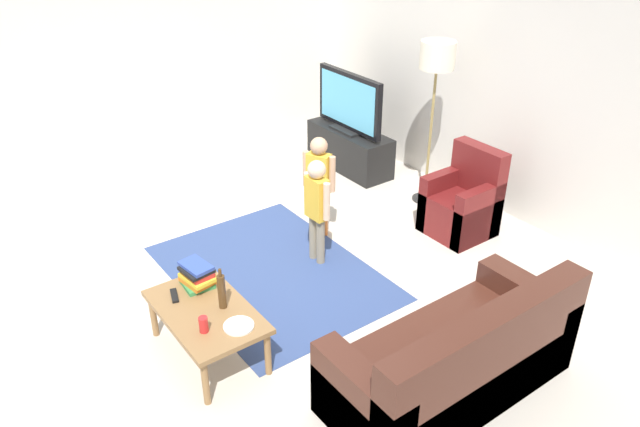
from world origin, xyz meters
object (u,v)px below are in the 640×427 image
at_px(armchair, 464,205).
at_px(couch, 459,364).
at_px(child_near_tv, 319,178).
at_px(bottle, 222,291).
at_px(floor_lamp, 437,64).
at_px(soda_can, 204,325).
at_px(tv_remote, 174,296).
at_px(tv, 349,103).
at_px(coffee_table, 206,315).
at_px(tv_stand, 349,149).
at_px(child_center, 317,202).
at_px(book_stack, 197,276).
at_px(plate, 239,326).

bearing_deg(armchair, couch, -48.45).
distance_m(child_near_tv, bottle, 1.92).
xyz_separation_m(floor_lamp, soda_can, (1.10, -3.27, -1.06)).
height_order(child_near_tv, bottle, child_near_tv).
xyz_separation_m(tv_remote, soda_can, (0.50, 0.00, 0.05)).
bearing_deg(tv, coffee_table, -55.30).
xyz_separation_m(floor_lamp, tv_remote, (0.60, -3.27, -1.11)).
relative_size(tv, bottle, 3.28).
relative_size(tv_stand, soda_can, 10.00).
height_order(tv_stand, soda_can, soda_can).
distance_m(tv_stand, soda_can, 3.87).
relative_size(bottle, tv_remote, 1.97).
xyz_separation_m(tv_stand, soda_can, (2.28, -3.12, 0.24)).
relative_size(child_center, tv_remote, 6.08).
xyz_separation_m(couch, coffee_table, (-1.41, -1.20, 0.08)).
distance_m(tv_stand, child_center, 2.19).
bearing_deg(tv, child_center, -46.19).
height_order(floor_lamp, child_near_tv, floor_lamp).
xyz_separation_m(bottle, soda_can, (0.17, -0.24, -0.08)).
bearing_deg(bottle, floor_lamp, 106.97).
bearing_deg(book_stack, coffee_table, -16.93).
distance_m(armchair, child_near_tv, 1.51).
relative_size(tv_stand, floor_lamp, 0.67).
xyz_separation_m(coffee_table, soda_can, (0.22, -0.12, 0.11)).
distance_m(tv_stand, floor_lamp, 1.77).
relative_size(couch, book_stack, 5.91).
xyz_separation_m(coffee_table, tv_remote, (-0.28, -0.12, 0.06)).
distance_m(coffee_table, tv_remote, 0.31).
relative_size(book_stack, soda_can, 2.54).
bearing_deg(couch, soda_can, -132.02).
height_order(book_stack, plate, book_stack).
bearing_deg(plate, floor_lamp, 111.40).
bearing_deg(plate, tv, 129.62).
xyz_separation_m(book_stack, soda_can, (0.52, -0.21, -0.04)).
xyz_separation_m(tv_stand, couch, (3.47, -1.80, 0.05)).
bearing_deg(tv_stand, tv_remote, -60.26).
bearing_deg(couch, floor_lamp, 139.50).
height_order(floor_lamp, plate, floor_lamp).
xyz_separation_m(couch, armchair, (-1.56, 1.76, 0.01)).
bearing_deg(floor_lamp, armchair, -14.79).
distance_m(child_near_tv, book_stack, 1.78).
bearing_deg(child_center, bottle, -64.39).
height_order(child_center, plate, child_center).
distance_m(child_near_tv, soda_can, 2.22).
distance_m(floor_lamp, plate, 3.46).
xyz_separation_m(couch, book_stack, (-1.71, -1.11, 0.23)).
relative_size(bottle, soda_can, 2.80).
bearing_deg(floor_lamp, plate, -68.60).
distance_m(floor_lamp, book_stack, 3.28).
xyz_separation_m(couch, soda_can, (-1.19, -1.32, 0.19)).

